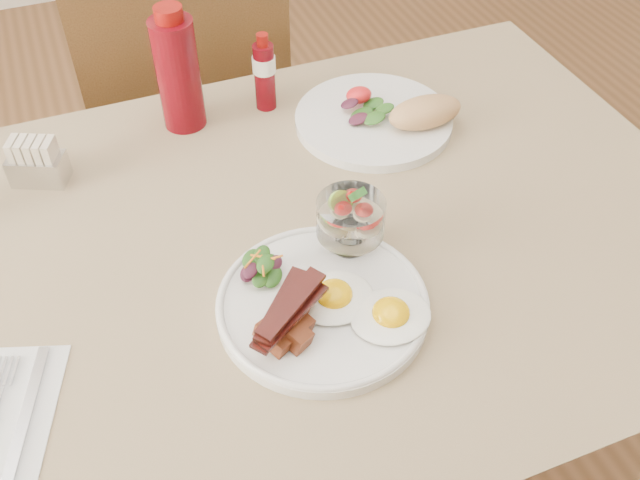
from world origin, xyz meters
The scene contains 12 objects.
table centered at (0.00, 0.00, 0.66)m, with size 1.33×0.88×0.75m.
chair_far centered at (0.00, 0.66, 0.52)m, with size 0.42×0.42×0.93m.
main_plate centered at (0.01, -0.14, 0.76)m, with size 0.28×0.28×0.02m, color silver.
fried_eggs centered at (0.06, -0.17, 0.78)m, with size 0.17×0.16×0.03m.
bacon_potato_pile centered at (-0.05, -0.17, 0.79)m, with size 0.12×0.10×0.06m.
side_salad centered at (-0.05, -0.07, 0.78)m, with size 0.07×0.06×0.04m.
fruit_cup centered at (0.09, -0.06, 0.82)m, with size 0.09×0.09×0.10m.
second_plate centered at (0.26, 0.20, 0.77)m, with size 0.28×0.27×0.07m.
ketchup_bottle centered at (-0.05, 0.34, 0.85)m, with size 0.09×0.09×0.21m.
hot_sauce_bottle centered at (0.09, 0.33, 0.82)m, with size 0.05×0.05×0.14m.
sugar_caddy centered at (-0.30, 0.27, 0.79)m, with size 0.10×0.08×0.08m.
napkin_cutlery centered at (-0.38, -0.15, 0.75)m, with size 0.16×0.21×0.01m.
Camera 1 is at (-0.21, -0.69, 1.48)m, focal length 40.00 mm.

